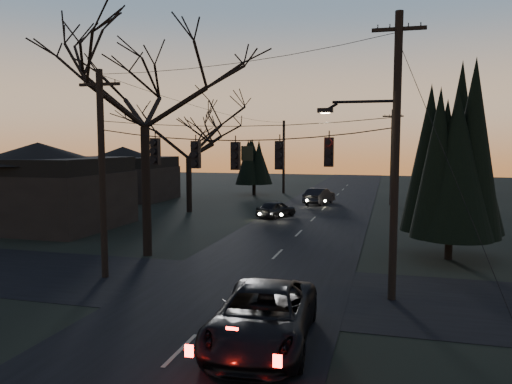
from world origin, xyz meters
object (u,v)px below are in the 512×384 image
(utility_pole_far_l, at_px, (283,193))
(evergreen_right, at_px, (452,157))
(sedan_oncoming_b, at_px, (319,196))
(bare_tree_left, at_px, (144,74))
(utility_pole_right, at_px, (392,300))
(sedan_oncoming_a, at_px, (276,209))
(utility_pole_far_r, at_px, (391,205))
(utility_pole_left, at_px, (105,277))
(suv_near, at_px, (263,317))

(utility_pole_far_l, bearing_deg, evergreen_right, -63.89)
(utility_pole_far_l, xyz_separation_m, evergreen_right, (14.14, -28.86, 4.88))
(sedan_oncoming_b, bearing_deg, utility_pole_far_l, -46.40)
(bare_tree_left, xyz_separation_m, evergreen_right, (14.34, 2.99, -3.97))
(utility_pole_right, relative_size, sedan_oncoming_a, 2.71)
(utility_pole_right, relative_size, utility_pole_far_r, 1.18)
(utility_pole_right, bearing_deg, evergreen_right, 69.69)
(sedan_oncoming_b, bearing_deg, utility_pole_left, 92.37)
(utility_pole_far_r, distance_m, evergreen_right, 21.59)
(utility_pole_right, xyz_separation_m, bare_tree_left, (-11.70, 4.15, 8.85))
(sedan_oncoming_b, bearing_deg, utility_pole_far_r, -158.90)
(utility_pole_left, distance_m, utility_pole_far_r, 30.27)
(utility_pole_far_r, height_order, suv_near, utility_pole_far_r)
(utility_pole_far_r, distance_m, sedan_oncoming_a, 12.91)
(utility_pole_left, relative_size, utility_pole_far_l, 1.06)
(utility_pole_far_r, bearing_deg, utility_pole_right, -90.00)
(utility_pole_far_l, xyz_separation_m, suv_near, (8.04, -41.00, 0.79))
(evergreen_right, height_order, suv_near, evergreen_right)
(sedan_oncoming_b, bearing_deg, bare_tree_left, 90.01)
(utility_pole_left, height_order, sedan_oncoming_a, utility_pole_left)
(utility_pole_far_l, bearing_deg, sedan_oncoming_a, -79.86)
(utility_pole_right, bearing_deg, utility_pole_far_l, 107.72)
(utility_pole_far_r, height_order, utility_pole_far_l, utility_pole_far_r)
(utility_pole_left, bearing_deg, sedan_oncoming_a, 80.01)
(suv_near, bearing_deg, sedan_oncoming_b, 91.37)
(utility_pole_left, relative_size, evergreen_right, 0.99)
(utility_pole_right, xyz_separation_m, utility_pole_far_l, (-11.50, 36.00, 0.00))
(utility_pole_far_l, distance_m, suv_near, 41.78)
(utility_pole_right, distance_m, utility_pole_far_r, 28.00)
(utility_pole_right, xyz_separation_m, suv_near, (-3.46, -5.00, 0.79))
(utility_pole_right, bearing_deg, utility_pole_far_r, 90.00)
(utility_pole_left, bearing_deg, utility_pole_far_r, 67.67)
(evergreen_right, bearing_deg, utility_pole_right, -110.31)
(utility_pole_far_l, bearing_deg, sedan_oncoming_b, -59.62)
(utility_pole_left, relative_size, sedan_oncoming_b, 1.94)
(bare_tree_left, relative_size, sedan_oncoming_b, 2.89)
(bare_tree_left, height_order, sedan_oncoming_b, bare_tree_left)
(bare_tree_left, bearing_deg, suv_near, -47.99)
(utility_pole_far_l, xyz_separation_m, sedan_oncoming_b, (5.20, -8.87, 0.72))
(utility_pole_right, height_order, bare_tree_left, bare_tree_left)
(evergreen_right, distance_m, suv_near, 14.19)
(utility_pole_far_r, bearing_deg, sedan_oncoming_a, -130.10)
(utility_pole_far_l, height_order, sedan_oncoming_a, utility_pole_far_l)
(evergreen_right, relative_size, suv_near, 1.52)
(suv_near, bearing_deg, bare_tree_left, 128.33)
(utility_pole_far_r, distance_m, bare_tree_left, 28.00)
(evergreen_right, bearing_deg, suv_near, -116.70)
(utility_pole_left, xyz_separation_m, utility_pole_far_l, (0.00, 36.00, 0.00))
(utility_pole_far_r, bearing_deg, suv_near, -95.99)
(utility_pole_right, bearing_deg, utility_pole_left, 180.00)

